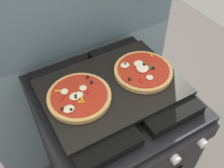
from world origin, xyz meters
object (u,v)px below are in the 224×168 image
(baking_tray, at_px, (112,87))
(pizza_right, at_px, (143,70))
(stove, at_px, (112,147))
(pizza_left, at_px, (79,96))

(baking_tray, distance_m, pizza_right, 0.15)
(pizza_right, bearing_deg, stove, -178.43)
(pizza_left, distance_m, pizza_right, 0.29)
(stove, xyz_separation_m, pizza_right, (0.15, 0.00, 0.48))
(pizza_left, xyz_separation_m, pizza_right, (0.29, -0.00, 0.00))
(pizza_left, bearing_deg, pizza_right, -0.50)
(stove, bearing_deg, baking_tray, 90.00)
(baking_tray, relative_size, pizza_left, 2.26)
(stove, height_order, pizza_right, pizza_right)
(pizza_left, relative_size, pizza_right, 1.00)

